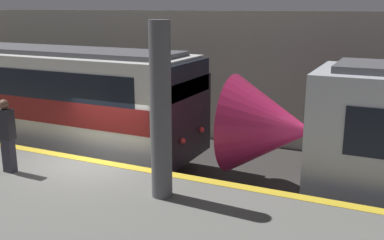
{
  "coord_description": "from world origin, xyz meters",
  "views": [
    {
      "loc": [
        7.13,
        -9.08,
        5.01
      ],
      "look_at": [
        2.42,
        0.85,
        2.21
      ],
      "focal_mm": 42.0,
      "sensor_mm": 36.0,
      "label": 1
    }
  ],
  "objects": [
    {
      "name": "ground_plane",
      "position": [
        0.0,
        0.0,
        0.0
      ],
      "size": [
        120.0,
        120.0,
        0.0
      ],
      "primitive_type": "plane",
      "color": "#33302D"
    },
    {
      "name": "platform",
      "position": [
        0.0,
        -2.44,
        0.54
      ],
      "size": [
        40.0,
        4.89,
        1.09
      ],
      "color": "slate",
      "rests_on": "ground"
    },
    {
      "name": "station_rear_barrier",
      "position": [
        0.0,
        6.47,
        2.43
      ],
      "size": [
        50.0,
        0.15,
        4.85
      ],
      "color": "#B2AD9E",
      "rests_on": "ground"
    },
    {
      "name": "support_pillar_near",
      "position": [
        2.74,
        -1.31,
        2.92
      ],
      "size": [
        0.44,
        0.44,
        3.68
      ],
      "color": "#56565B",
      "rests_on": "platform"
    },
    {
      "name": "train_boxy",
      "position": [
        -5.67,
        2.12,
        1.9
      ],
      "size": [
        15.03,
        2.85,
        3.7
      ],
      "color": "black",
      "rests_on": "ground"
    },
    {
      "name": "person_waiting",
      "position": [
        -1.31,
        -1.65,
        2.04
      ],
      "size": [
        0.38,
        0.24,
        1.8
      ],
      "color": "#2D2D38",
      "rests_on": "platform"
    }
  ]
}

